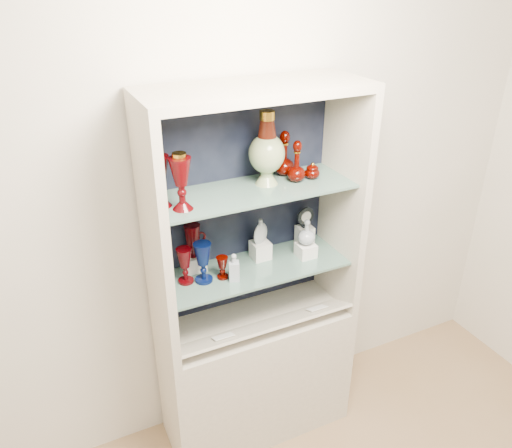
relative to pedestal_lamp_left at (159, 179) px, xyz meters
name	(u,v)px	position (x,y,z in m)	size (l,w,h in m)	color
wall_back	(237,188)	(0.43, 0.20, -0.19)	(3.50, 0.02, 2.80)	beige
cabinet_base	(256,373)	(0.43, -0.02, -1.22)	(1.00, 0.40, 0.75)	#B9B09D
cabinet_back_panel	(240,204)	(0.43, 0.17, -0.27)	(0.98, 0.02, 1.15)	black
cabinet_side_left	(155,241)	(-0.05, -0.02, -0.27)	(0.04, 0.40, 1.15)	#B9B09D
cabinet_side_right	(342,201)	(0.91, -0.02, -0.27)	(0.04, 0.40, 1.15)	#B9B09D
cabinet_top_cap	(256,90)	(0.43, -0.02, 0.33)	(1.00, 0.40, 0.04)	#B9B09D
shelf_lower	(254,268)	(0.43, 0.00, -0.55)	(0.92, 0.34, 0.01)	slate
shelf_upper	(254,190)	(0.43, 0.00, -0.13)	(0.92, 0.34, 0.01)	slate
label_ledge	(265,326)	(0.43, -0.13, -0.81)	(0.92, 0.18, 0.01)	#B9B09D
label_card_0	(317,308)	(0.73, -0.13, -0.80)	(0.10, 0.07, 0.00)	white
label_card_1	(223,336)	(0.20, -0.13, -0.80)	(0.10, 0.07, 0.00)	white
pedestal_lamp_left	(159,179)	(0.00, 0.00, 0.00)	(0.09, 0.09, 0.24)	#430305
pedestal_lamp_right	(181,182)	(0.07, -0.07, 0.00)	(0.09, 0.09, 0.24)	#430305
enamel_urn	(267,148)	(0.51, 0.03, 0.05)	(0.17, 0.17, 0.34)	#134B20
ruby_decanter_a	(297,159)	(0.65, -0.01, -0.01)	(0.09, 0.09, 0.22)	#3E0500
ruby_decanter_b	(284,152)	(0.63, 0.09, 0.00)	(0.10, 0.10, 0.23)	#3E0500
lidded_bowl	(312,170)	(0.73, -0.01, -0.08)	(0.07, 0.07, 0.08)	#3E0500
cobalt_goblet	(203,263)	(0.16, -0.01, -0.44)	(0.08, 0.08, 0.20)	#051247
ruby_goblet_tall	(185,266)	(0.08, 0.02, -0.45)	(0.07, 0.07, 0.18)	#430305
ruby_goblet_small	(222,268)	(0.25, -0.02, -0.48)	(0.06, 0.06, 0.11)	#3E0500
riser_ruby_pitcher	(194,262)	(0.16, 0.11, -0.50)	(0.10, 0.10, 0.08)	silver
ruby_pitcher	(193,240)	(0.16, 0.11, -0.38)	(0.12, 0.08, 0.16)	#430305
clear_square_bottle	(234,267)	(0.30, -0.06, -0.47)	(0.05, 0.05, 0.14)	#909BA7
riser_flat_flask	(260,250)	(0.50, 0.07, -0.50)	(0.09, 0.09, 0.09)	silver
flat_flask	(261,231)	(0.50, 0.07, -0.38)	(0.09, 0.04, 0.13)	#A1ADB5
riser_clear_round_decanter	(306,250)	(0.71, -0.02, -0.51)	(0.09, 0.09, 0.07)	silver
clear_round_decanter	(307,233)	(0.71, -0.02, -0.40)	(0.09, 0.09, 0.13)	#909BA7
riser_cameo_medallion	(305,235)	(0.77, 0.10, -0.49)	(0.08, 0.08, 0.10)	silver
cameo_medallion	(305,217)	(0.77, 0.10, -0.38)	(0.10, 0.04, 0.11)	black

